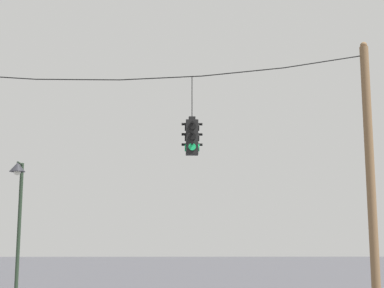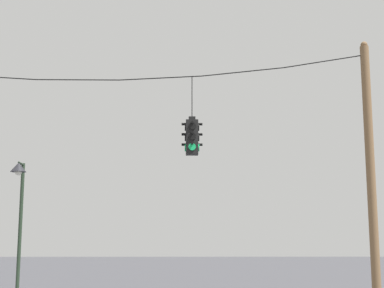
% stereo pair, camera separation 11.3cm
% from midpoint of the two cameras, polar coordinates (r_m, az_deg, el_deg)
% --- Properties ---
extents(utility_pole_right, '(0.25, 0.25, 7.94)m').
position_cam_midpoint_polar(utility_pole_right, '(16.92, 16.75, -3.37)').
color(utility_pole_right, brown).
rests_on(utility_pole_right, ground_plane).
extents(span_wire, '(16.25, 0.03, 0.81)m').
position_cam_midpoint_polar(span_wire, '(16.93, -11.16, 7.00)').
color(span_wire, black).
extents(traffic_light_over_intersection, '(0.58, 0.58, 2.22)m').
position_cam_midpoint_polar(traffic_light_over_intersection, '(16.25, -0.20, 0.71)').
color(traffic_light_over_intersection, black).
extents(street_lamp, '(0.51, 0.88, 4.92)m').
position_cam_midpoint_polar(street_lamp, '(20.19, -16.68, -4.95)').
color(street_lamp, '#233323').
rests_on(street_lamp, ground_plane).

